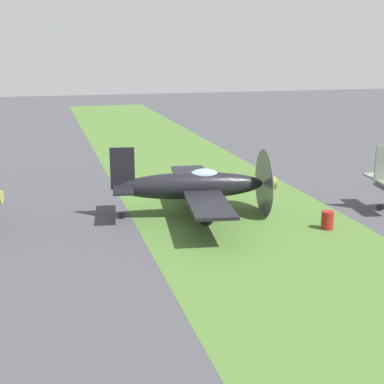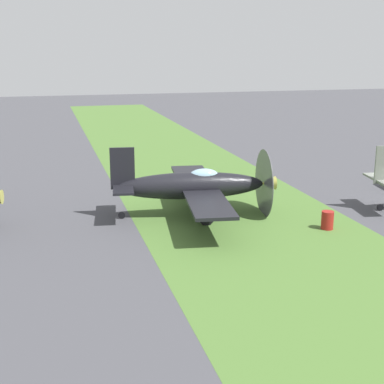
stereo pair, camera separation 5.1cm
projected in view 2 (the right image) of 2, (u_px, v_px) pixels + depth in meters
The scene contains 3 objects.
grass_verge at pixel (243, 220), 28.51m from camera, with size 120.00×11.00×0.01m, color #476B2D.
airplane_wingman at pixel (194, 186), 28.85m from camera, with size 11.04×8.77×3.91m.
fuel_drum at pixel (327, 220), 27.00m from camera, with size 0.60×0.60×0.90m, color maroon.
Camera 2 is at (25.58, -18.74, 8.63)m, focal length 51.79 mm.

